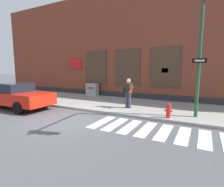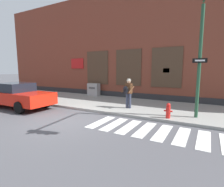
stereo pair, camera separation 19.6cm
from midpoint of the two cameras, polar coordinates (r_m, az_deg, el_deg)
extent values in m
plane|color=#4C4C51|center=(8.37, -14.43, -8.66)|extent=(160.00, 160.00, 0.00)
cube|color=gray|center=(11.77, -0.28, -3.29)|extent=(28.00, 4.87, 0.13)
cube|color=brown|center=(15.70, 7.65, 14.74)|extent=(28.00, 4.00, 8.48)
cube|color=#28282B|center=(13.87, 4.44, -0.73)|extent=(28.00, 0.04, 0.55)
cube|color=#473323|center=(15.09, -5.67, 8.33)|extent=(2.10, 0.06, 2.77)
cube|color=black|center=(15.08, -5.69, 8.33)|extent=(1.98, 0.03, 2.65)
cube|color=#473323|center=(13.71, 4.52, 8.40)|extent=(2.10, 0.06, 2.77)
cube|color=black|center=(13.70, 4.51, 8.40)|extent=(1.98, 0.03, 2.65)
cube|color=#473323|center=(12.83, 16.52, 8.13)|extent=(2.10, 0.06, 2.77)
cube|color=black|center=(12.82, 16.51, 8.14)|extent=(1.98, 0.03, 2.65)
cube|color=red|center=(16.40, -12.18, 9.55)|extent=(1.40, 0.04, 0.90)
cube|color=yellow|center=(12.81, 16.47, 7.24)|extent=(0.44, 0.02, 0.30)
cube|color=silver|center=(7.95, -4.07, -9.26)|extent=(0.42, 1.90, 0.01)
cube|color=silver|center=(7.63, 0.35, -9.99)|extent=(0.42, 1.90, 0.01)
cube|color=silver|center=(7.35, 5.15, -10.72)|extent=(0.42, 1.90, 0.01)
cube|color=silver|center=(7.13, 10.31, -11.42)|extent=(0.42, 1.90, 0.01)
cube|color=silver|center=(6.97, 15.78, -12.05)|extent=(0.42, 1.90, 0.01)
cube|color=silver|center=(6.88, 21.49, -12.60)|extent=(0.42, 1.90, 0.01)
cube|color=silver|center=(6.85, 27.31, -13.03)|extent=(0.42, 1.90, 0.01)
cube|color=red|center=(12.01, -28.94, -1.14)|extent=(4.62, 1.88, 0.68)
cube|color=black|center=(12.15, -29.79, 1.75)|extent=(1.85, 1.60, 0.52)
cube|color=silver|center=(10.59, -19.56, -1.32)|extent=(0.06, 0.24, 0.12)
cube|color=red|center=(14.21, -32.12, 0.17)|extent=(0.06, 0.24, 0.12)
cube|color=silver|center=(9.86, -24.40, -2.23)|extent=(0.06, 0.24, 0.12)
cylinder|color=black|center=(11.54, -21.52, -2.75)|extent=(0.66, 0.25, 0.66)
cylinder|color=black|center=(10.50, -28.72, -4.18)|extent=(0.66, 0.25, 0.66)
cylinder|color=black|center=(13.64, -28.92, -1.61)|extent=(0.66, 0.25, 0.66)
cylinder|color=#33384C|center=(10.04, 5.19, -2.40)|extent=(0.15, 0.15, 0.85)
cylinder|color=#33384C|center=(10.13, 4.28, -2.31)|extent=(0.15, 0.15, 0.85)
cube|color=#4C2D19|center=(9.99, 4.81, 1.67)|extent=(0.42, 0.29, 0.57)
sphere|color=tan|center=(9.95, 4.84, 3.93)|extent=(0.22, 0.22, 0.22)
cylinder|color=beige|center=(9.95, 4.84, 4.27)|extent=(0.27, 0.28, 0.02)
cylinder|color=beige|center=(9.95, 4.85, 4.56)|extent=(0.18, 0.18, 0.09)
cylinder|color=#4C2D19|center=(9.78, 5.63, 1.29)|extent=(0.19, 0.52, 0.39)
cylinder|color=#4C2D19|center=(10.05, 3.36, 1.49)|extent=(0.19, 0.52, 0.39)
ellipsoid|color=black|center=(9.90, 3.83, 1.20)|extent=(0.38, 0.19, 0.44)
cylinder|color=black|center=(9.85, 3.63, 1.17)|extent=(0.09, 0.03, 0.09)
cylinder|color=brown|center=(9.71, 5.02, 2.13)|extent=(0.47, 0.13, 0.34)
cylinder|color=#234C33|center=(8.86, 25.99, 8.90)|extent=(0.15, 0.15, 4.98)
cube|color=black|center=(8.76, 26.10, 9.63)|extent=(0.60, 0.10, 0.20)
cube|color=white|center=(8.74, 26.11, 9.63)|extent=(0.40, 0.06, 0.07)
cube|color=#9E9E9E|center=(14.90, -6.83, 1.29)|extent=(1.00, 0.53, 1.03)
cube|color=#4C4C4C|center=(14.66, -7.45, 1.78)|extent=(0.60, 0.02, 0.16)
cylinder|color=red|center=(8.44, 17.30, -5.75)|extent=(0.20, 0.20, 0.55)
sphere|color=red|center=(8.37, 17.40, -3.52)|extent=(0.18, 0.18, 0.18)
cylinder|color=red|center=(8.45, 16.38, -5.31)|extent=(0.10, 0.07, 0.07)
cylinder|color=red|center=(8.41, 18.26, -5.47)|extent=(0.10, 0.07, 0.07)
camera|label=1|loc=(0.10, -90.61, -0.08)|focal=28.00mm
camera|label=2|loc=(0.10, 89.39, 0.08)|focal=28.00mm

